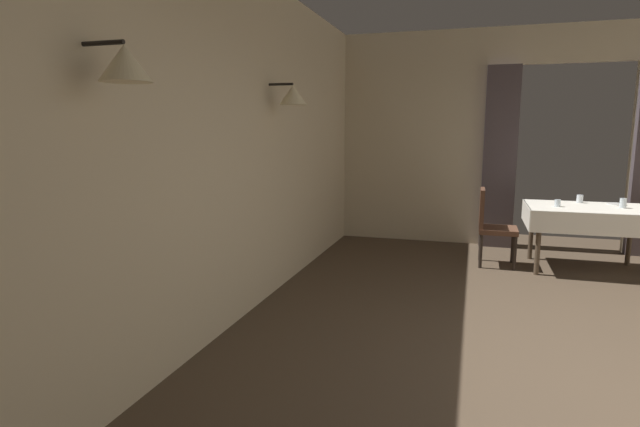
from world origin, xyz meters
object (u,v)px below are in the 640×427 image
object	(u,v)px
chair_mid_left	(491,223)
glass_mid_a	(580,199)
glass_mid_c	(623,203)
plate_mid_b	(617,204)
dining_table_mid	(588,214)
glass_mid_d	(558,203)

from	to	relation	value
chair_mid_left	glass_mid_a	world-z (taller)	chair_mid_left
glass_mid_a	glass_mid_c	xyz separation A→B (m)	(0.38, -0.32, 0.01)
plate_mid_b	glass_mid_c	world-z (taller)	glass_mid_c
chair_mid_left	glass_mid_c	xyz separation A→B (m)	(1.41, 0.09, 0.29)
dining_table_mid	plate_mid_b	world-z (taller)	plate_mid_b
dining_table_mid	chair_mid_left	bearing A→B (deg)	-175.98
glass_mid_a	glass_mid_d	xyz separation A→B (m)	(-0.31, -0.42, -0.01)
glass_mid_c	glass_mid_a	bearing A→B (deg)	140.36
glass_mid_d	chair_mid_left	bearing A→B (deg)	179.26
chair_mid_left	glass_mid_d	xyz separation A→B (m)	(0.71, -0.01, 0.28)
glass_mid_c	plate_mid_b	bearing A→B (deg)	88.76
glass_mid_a	glass_mid_c	bearing A→B (deg)	-39.64
dining_table_mid	glass_mid_a	bearing A→B (deg)	95.17
dining_table_mid	chair_mid_left	xyz separation A→B (m)	(-1.05, -0.07, -0.15)
glass_mid_a	glass_mid_d	bearing A→B (deg)	-126.63
chair_mid_left	plate_mid_b	distance (m)	1.48
dining_table_mid	chair_mid_left	world-z (taller)	chair_mid_left
dining_table_mid	glass_mid_d	size ratio (longest dim) A/B	16.28
plate_mid_b	glass_mid_c	xyz separation A→B (m)	(-0.01, -0.28, 0.05)
glass_mid_a	plate_mid_b	world-z (taller)	glass_mid_a
plate_mid_b	glass_mid_c	bearing A→B (deg)	-91.24
glass_mid_a	dining_table_mid	bearing A→B (deg)	-84.83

